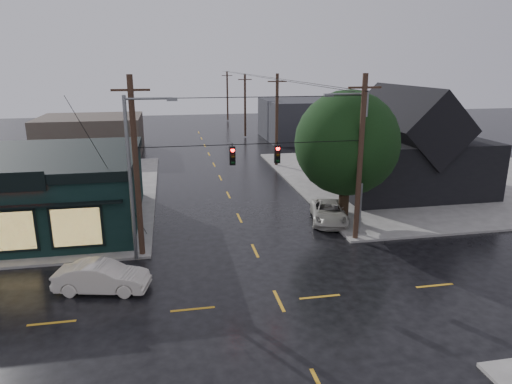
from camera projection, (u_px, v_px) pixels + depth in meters
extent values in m
plane|color=black|center=(279.00, 301.00, 21.30)|extent=(160.00, 160.00, 0.00)
cube|color=slate|center=(432.00, 177.00, 43.80)|extent=(28.00, 28.00, 0.15)
cube|color=black|center=(14.00, 195.00, 30.24)|extent=(16.00, 12.00, 4.20)
cube|color=black|center=(8.00, 160.00, 29.58)|extent=(16.30, 12.30, 0.60)
cube|color=black|center=(401.00, 162.00, 39.42)|extent=(12.00, 11.00, 4.50)
cylinder|color=black|center=(344.00, 193.00, 31.36)|extent=(0.70, 0.70, 3.82)
sphere|color=black|center=(347.00, 143.00, 30.41)|extent=(7.02, 7.02, 7.02)
cylinder|color=black|center=(253.00, 144.00, 25.71)|extent=(13.00, 0.04, 0.04)
cube|color=#41362F|center=(91.00, 134.00, 55.93)|extent=(12.00, 10.00, 4.40)
cube|color=#2B2B30|center=(313.00, 119.00, 65.93)|extent=(14.00, 12.00, 5.60)
imported|color=beige|center=(102.00, 277.00, 22.03)|extent=(4.70, 2.49, 1.47)
imported|color=#B1AEA3|center=(329.00, 212.00, 31.70)|extent=(3.49, 5.46, 1.40)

